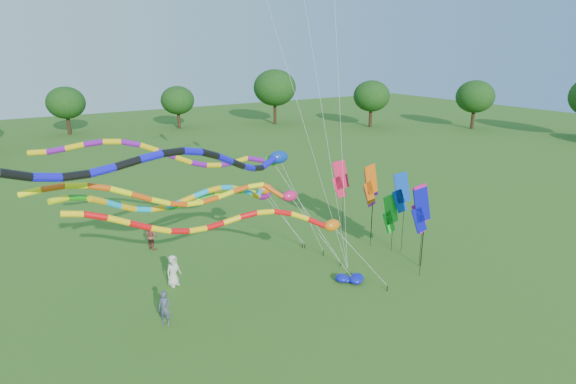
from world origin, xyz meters
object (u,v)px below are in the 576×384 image
blue_nylon_heap (350,279)px  person_b (165,308)px  tube_kite_orange (205,194)px  person_a (173,271)px  tube_kite_red (244,222)px  person_c (152,236)px

blue_nylon_heap → person_b: person_b is taller
tube_kite_orange → person_b: 5.42m
person_a → tube_kite_red: bearing=-91.3°
blue_nylon_heap → person_a: person_a is taller
person_c → person_b: bearing=145.4°
person_b → person_c: person_b is taller
blue_nylon_heap → person_a: size_ratio=0.86×
person_a → person_c: bearing=63.7°
blue_nylon_heap → person_a: 9.13m
tube_kite_red → tube_kite_orange: bearing=158.1°
tube_kite_orange → person_b: bearing=169.1°
person_a → tube_kite_orange: bearing=-105.6°
blue_nylon_heap → person_c: size_ratio=0.90×
person_b → person_c: bearing=123.0°
tube_kite_red → tube_kite_orange: 2.02m
tube_kite_orange → person_c: size_ratio=8.74×
person_a → person_c: 5.30m
blue_nylon_heap → person_b: (-9.41, 1.32, 0.62)m
blue_nylon_heap → person_a: bearing=149.5°
tube_kite_red → tube_kite_orange: size_ratio=0.98×
tube_kite_red → tube_kite_orange: (-1.34, 0.89, 1.22)m
blue_nylon_heap → tube_kite_red: bearing=-178.7°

